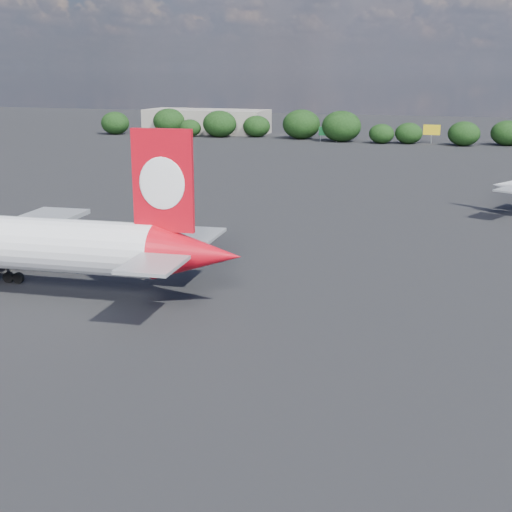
% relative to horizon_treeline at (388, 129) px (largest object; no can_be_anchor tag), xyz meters
% --- Properties ---
extents(ground, '(500.00, 500.00, 0.00)m').
position_rel_horizon_treeline_xyz_m(ground, '(0.70, -120.37, -3.96)').
color(ground, black).
rests_on(ground, ground).
extents(terminal_building, '(42.00, 16.00, 8.00)m').
position_rel_horizon_treeline_xyz_m(terminal_building, '(-64.30, 11.63, 0.04)').
color(terminal_building, gray).
rests_on(terminal_building, ground).
extents(highway_sign, '(6.00, 0.30, 4.50)m').
position_rel_horizon_treeline_xyz_m(highway_sign, '(-17.30, -4.37, -0.84)').
color(highway_sign, '#13632A').
rests_on(highway_sign, ground).
extents(billboard_yellow, '(5.00, 0.30, 5.50)m').
position_rel_horizon_treeline_xyz_m(billboard_yellow, '(12.70, 1.63, -0.09)').
color(billboard_yellow, gold).
rests_on(billboard_yellow, ground).
extents(horizon_treeline, '(203.06, 15.95, 9.34)m').
position_rel_horizon_treeline_xyz_m(horizon_treeline, '(0.00, 0.00, 0.00)').
color(horizon_treeline, black).
rests_on(horizon_treeline, ground).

